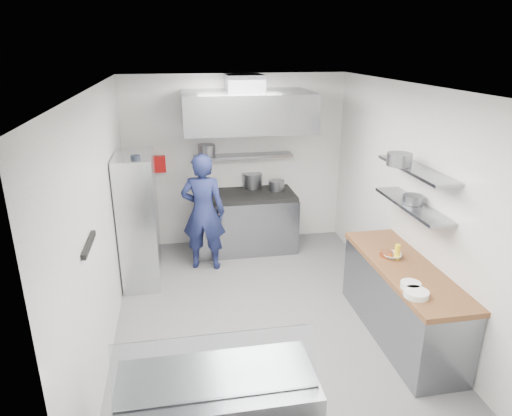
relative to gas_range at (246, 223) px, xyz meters
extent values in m
plane|color=#5A5A5C|center=(-0.10, -2.10, -0.45)|extent=(5.00, 5.00, 0.00)
plane|color=silver|center=(-0.10, -2.10, 2.35)|extent=(5.00, 5.00, 0.00)
cube|color=white|center=(-0.10, 0.40, 0.95)|extent=(3.60, 2.80, 0.02)
cube|color=white|center=(-0.10, -4.60, 0.95)|extent=(3.60, 2.80, 0.02)
cube|color=white|center=(-1.90, -2.10, 0.95)|extent=(2.80, 5.00, 0.02)
cube|color=white|center=(1.70, -2.10, 0.95)|extent=(2.80, 5.00, 0.02)
cube|color=gray|center=(0.00, 0.00, 0.00)|extent=(1.60, 0.80, 0.90)
cube|color=black|center=(0.00, 0.00, 0.48)|extent=(1.57, 0.78, 0.06)
cylinder|color=slate|center=(-0.62, 0.23, 0.61)|extent=(0.29, 0.29, 0.20)
cylinder|color=slate|center=(0.16, 0.33, 0.63)|extent=(0.32, 0.32, 0.24)
cylinder|color=slate|center=(0.53, 0.11, 0.59)|extent=(0.25, 0.25, 0.16)
cube|color=gray|center=(0.00, 0.24, 1.07)|extent=(1.60, 0.30, 0.04)
cylinder|color=slate|center=(-0.58, 0.28, 1.18)|extent=(0.27, 0.27, 0.18)
cube|color=gray|center=(0.00, -0.18, 1.85)|extent=(1.90, 1.15, 0.55)
cube|color=slate|center=(0.00, 0.05, 2.23)|extent=(0.55, 0.55, 0.24)
cube|color=red|center=(-1.35, 0.34, 0.97)|extent=(0.22, 0.10, 0.26)
imported|color=#181F4A|center=(-0.72, -0.56, 0.44)|extent=(0.73, 0.56, 1.78)
cube|color=silver|center=(-1.63, -0.81, 0.48)|extent=(0.50, 0.90, 1.85)
cube|color=white|center=(-1.63, -1.06, 0.35)|extent=(0.16, 0.20, 0.18)
cube|color=yellow|center=(-1.63, -0.65, 0.85)|extent=(0.14, 0.18, 0.16)
cylinder|color=black|center=(-1.58, -1.02, 1.35)|extent=(0.12, 0.12, 0.18)
cube|color=black|center=(-1.88, -3.00, 1.10)|extent=(0.04, 0.55, 0.05)
cube|color=gray|center=(1.38, -2.70, -0.03)|extent=(0.62, 2.00, 0.84)
cube|color=brown|center=(1.38, -2.70, 0.42)|extent=(0.65, 2.04, 0.06)
cylinder|color=white|center=(1.16, -3.33, 0.48)|extent=(0.24, 0.24, 0.06)
cylinder|color=white|center=(1.19, -3.17, 0.48)|extent=(0.21, 0.21, 0.06)
cylinder|color=#B75A33|center=(1.27, -2.44, 0.48)|extent=(0.15, 0.15, 0.06)
cylinder|color=yellow|center=(1.36, -2.53, 0.54)|extent=(0.06, 0.06, 0.18)
imported|color=white|center=(1.32, -2.48, 0.48)|extent=(0.27, 0.27, 0.05)
cube|color=gray|center=(1.54, -2.40, 1.05)|extent=(0.30, 1.30, 0.04)
cube|color=gray|center=(1.54, -2.40, 1.47)|extent=(0.30, 1.30, 0.04)
cylinder|color=slate|center=(1.54, -2.40, 1.12)|extent=(0.23, 0.23, 0.10)
cylinder|color=slate|center=(1.39, -2.28, 1.56)|extent=(0.28, 0.28, 0.14)
cube|color=silver|center=(-0.86, -4.22, 0.62)|extent=(1.47, 0.19, 0.42)
camera|label=1|loc=(-1.06, -6.89, 2.77)|focal=32.00mm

